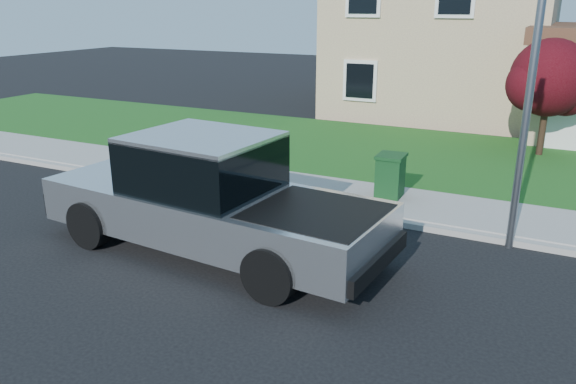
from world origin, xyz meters
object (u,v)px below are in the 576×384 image
(ornamental_tree, at_px, (551,81))
(trash_bin, at_px, (390,175))
(street_lamp, at_px, (533,65))
(pickup_truck, at_px, (210,199))
(woman, at_px, (208,179))

(ornamental_tree, height_order, trash_bin, ornamental_tree)
(trash_bin, distance_m, street_lamp, 4.09)
(pickup_truck, xyz_separation_m, trash_bin, (2.14, 3.96, -0.35))
(pickup_truck, bearing_deg, ornamental_tree, 67.62)
(trash_bin, bearing_deg, street_lamp, -30.28)
(pickup_truck, xyz_separation_m, street_lamp, (4.85, 2.47, 2.32))
(ornamental_tree, xyz_separation_m, trash_bin, (-2.85, -5.80, -1.58))
(trash_bin, relative_size, street_lamp, 0.17)
(pickup_truck, bearing_deg, street_lamp, 31.66)
(woman, relative_size, street_lamp, 0.29)
(woman, height_order, street_lamp, street_lamp)
(pickup_truck, height_order, street_lamp, street_lamp)
(pickup_truck, bearing_deg, woman, 130.36)
(ornamental_tree, bearing_deg, woman, -126.34)
(ornamental_tree, xyz_separation_m, street_lamp, (-0.14, -7.29, 1.09))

